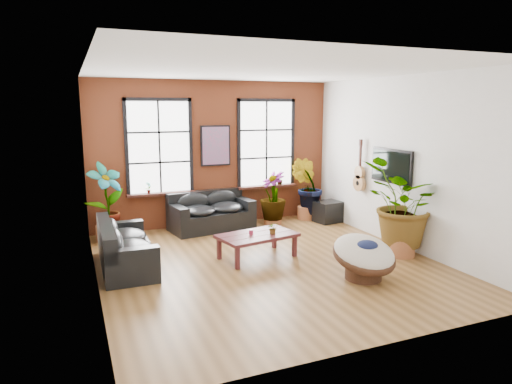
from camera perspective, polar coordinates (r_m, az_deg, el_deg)
room at (r=8.31m, az=1.19°, el=2.84°), size 6.04×6.54×3.54m
sofa_back at (r=10.92m, az=-5.70°, el=-2.54°), size 2.05×1.22×0.89m
sofa_left at (r=8.61m, az=-16.29°, el=-6.66°), size 0.89×2.10×0.83m
coffee_table at (r=8.78m, az=0.14°, el=-5.62°), size 1.60×1.11×0.57m
papasan_chair at (r=7.93m, az=13.36°, el=-7.73°), size 1.12×1.14×0.80m
poster at (r=11.12m, az=-5.08°, el=5.79°), size 0.74×0.06×0.98m
tv_wall_unit at (r=10.22m, az=15.43°, el=2.74°), size 0.13×1.86×1.20m
media_box at (r=11.68m, az=9.00°, el=-2.45°), size 0.70×0.61×0.53m
pot_back_left at (r=10.46m, az=-18.09°, el=-4.86°), size 0.59×0.59×0.35m
pot_back_right at (r=11.94m, az=6.32°, el=-2.57°), size 0.59×0.59×0.34m
pot_right_wall at (r=9.40m, az=17.64°, el=-6.41°), size 0.70×0.70×0.40m
pot_mid at (r=11.34m, az=2.09°, el=-3.26°), size 0.49×0.49×0.32m
floor_plant_back_left at (r=10.31m, az=-18.16°, el=-0.76°), size 1.00×0.91×1.57m
floor_plant_back_right at (r=11.81m, az=6.39°, el=0.70°), size 1.00×0.97×1.42m
floor_plant_right_wall at (r=9.25m, az=17.94°, el=-1.46°), size 1.97×1.87×1.72m
floor_plant_mid at (r=11.19m, az=2.12°, el=-0.44°), size 0.76×0.76×1.18m
table_plant at (r=8.75m, az=2.14°, el=-4.52°), size 0.23×0.21×0.23m
sill_plant_left at (r=10.81m, az=-13.29°, el=0.53°), size 0.17×0.17×0.27m
sill_plant_right at (r=11.79m, az=2.98°, el=1.61°), size 0.19×0.19×0.27m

